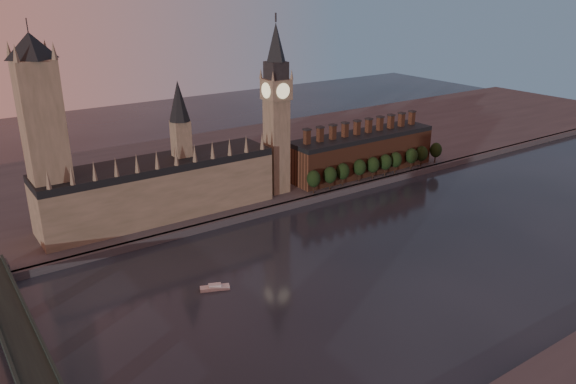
% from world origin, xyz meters
% --- Properties ---
extents(ground, '(900.00, 900.00, 0.00)m').
position_xyz_m(ground, '(0.00, 0.00, 0.00)').
color(ground, black).
rests_on(ground, ground).
extents(north_bank, '(900.00, 182.00, 4.00)m').
position_xyz_m(north_bank, '(0.00, 178.04, 2.00)').
color(north_bank, '#47474C').
rests_on(north_bank, ground).
extents(palace_of_westminster, '(130.00, 30.30, 74.00)m').
position_xyz_m(palace_of_westminster, '(-64.41, 114.91, 21.63)').
color(palace_of_westminster, gray).
rests_on(palace_of_westminster, north_bank).
extents(victoria_tower, '(24.00, 24.00, 108.00)m').
position_xyz_m(victoria_tower, '(-120.00, 115.00, 59.09)').
color(victoria_tower, gray).
rests_on(victoria_tower, north_bank).
extents(big_ben, '(15.00, 15.00, 107.00)m').
position_xyz_m(big_ben, '(10.00, 110.00, 56.83)').
color(big_ben, gray).
rests_on(big_ben, north_bank).
extents(chimney_block, '(110.00, 25.00, 37.00)m').
position_xyz_m(chimney_block, '(80.00, 110.00, 17.82)').
color(chimney_block, brown).
rests_on(chimney_block, north_bank).
extents(embankment_tree_0, '(8.60, 8.60, 14.88)m').
position_xyz_m(embankment_tree_0, '(26.63, 94.11, 13.47)').
color(embankment_tree_0, black).
rests_on(embankment_tree_0, north_bank).
extents(embankment_tree_1, '(8.60, 8.60, 14.88)m').
position_xyz_m(embankment_tree_1, '(39.50, 93.99, 13.47)').
color(embankment_tree_1, black).
rests_on(embankment_tree_1, north_bank).
extents(embankment_tree_2, '(8.60, 8.60, 14.88)m').
position_xyz_m(embankment_tree_2, '(50.90, 95.09, 13.47)').
color(embankment_tree_2, black).
rests_on(embankment_tree_2, north_bank).
extents(embankment_tree_3, '(8.60, 8.60, 14.88)m').
position_xyz_m(embankment_tree_3, '(65.30, 95.23, 13.47)').
color(embankment_tree_3, black).
rests_on(embankment_tree_3, north_bank).
extents(embankment_tree_4, '(8.60, 8.60, 14.88)m').
position_xyz_m(embankment_tree_4, '(76.18, 94.18, 13.47)').
color(embankment_tree_4, black).
rests_on(embankment_tree_4, north_bank).
extents(embankment_tree_5, '(8.60, 8.60, 14.88)m').
position_xyz_m(embankment_tree_5, '(87.39, 93.99, 13.47)').
color(embankment_tree_5, black).
rests_on(embankment_tree_5, north_bank).
extents(embankment_tree_6, '(8.60, 8.60, 14.88)m').
position_xyz_m(embankment_tree_6, '(96.81, 93.95, 13.47)').
color(embankment_tree_6, black).
rests_on(embankment_tree_6, north_bank).
extents(embankment_tree_7, '(8.60, 8.60, 14.88)m').
position_xyz_m(embankment_tree_7, '(112.64, 94.26, 13.47)').
color(embankment_tree_7, black).
rests_on(embankment_tree_7, north_bank).
extents(embankment_tree_8, '(8.60, 8.60, 14.88)m').
position_xyz_m(embankment_tree_8, '(122.78, 94.11, 13.47)').
color(embankment_tree_8, black).
rests_on(embankment_tree_8, north_bank).
extents(embankment_tree_9, '(8.60, 8.60, 14.88)m').
position_xyz_m(embankment_tree_9, '(137.82, 94.41, 13.47)').
color(embankment_tree_9, black).
rests_on(embankment_tree_9, north_bank).
extents(river_boat, '(13.29, 8.28, 2.57)m').
position_xyz_m(river_boat, '(-75.78, 30.71, 0.98)').
color(river_boat, silver).
rests_on(river_boat, ground).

